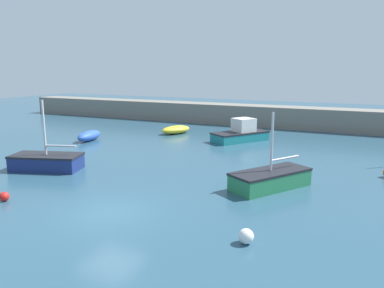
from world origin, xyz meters
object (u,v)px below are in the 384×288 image
(sailboat_short_mast, at_px, (47,162))
(mooring_buoy_white, at_px, (246,236))
(mooring_buoy_red, at_px, (4,197))
(rowboat_white_midwater, at_px, (89,136))
(sailboat_twin_hulled, at_px, (270,179))
(motorboat_with_cabin, at_px, (241,133))
(open_tender_yellow, at_px, (176,130))

(sailboat_short_mast, distance_m, mooring_buoy_white, 14.76)
(sailboat_short_mast, height_order, mooring_buoy_red, sailboat_short_mast)
(rowboat_white_midwater, distance_m, mooring_buoy_white, 22.25)
(sailboat_short_mast, height_order, sailboat_twin_hulled, sailboat_short_mast)
(sailboat_twin_hulled, distance_m, motorboat_with_cabin, 12.95)
(sailboat_twin_hulled, relative_size, mooring_buoy_red, 10.43)
(sailboat_short_mast, height_order, rowboat_white_midwater, sailboat_short_mast)
(rowboat_white_midwater, relative_size, motorboat_with_cabin, 0.61)
(open_tender_yellow, height_order, sailboat_short_mast, sailboat_short_mast)
(sailboat_short_mast, bearing_deg, mooring_buoy_white, 144.36)
(sailboat_short_mast, distance_m, rowboat_white_midwater, 9.47)
(motorboat_with_cabin, bearing_deg, rowboat_white_midwater, -32.02)
(rowboat_white_midwater, bearing_deg, open_tender_yellow, -46.63)
(motorboat_with_cabin, bearing_deg, sailboat_twin_hulled, 58.06)
(sailboat_twin_hulled, bearing_deg, sailboat_short_mast, -48.55)
(sailboat_twin_hulled, bearing_deg, open_tender_yellow, -104.34)
(motorboat_with_cabin, distance_m, mooring_buoy_red, 19.83)
(sailboat_twin_hulled, xyz_separation_m, rowboat_white_midwater, (-17.35, 6.23, -0.05))
(sailboat_twin_hulled, distance_m, rowboat_white_midwater, 18.44)
(sailboat_twin_hulled, xyz_separation_m, motorboat_with_cabin, (-5.46, 11.74, 0.18))
(open_tender_yellow, xyz_separation_m, motorboat_with_cabin, (6.81, -0.89, 0.28))
(sailboat_short_mast, height_order, mooring_buoy_white, sailboat_short_mast)
(motorboat_with_cabin, xyz_separation_m, mooring_buoy_red, (-5.34, -19.09, -0.44))
(rowboat_white_midwater, bearing_deg, sailboat_twin_hulled, -117.91)
(rowboat_white_midwater, xyz_separation_m, mooring_buoy_white, (18.14, -12.89, -0.15))
(rowboat_white_midwater, relative_size, mooring_buoy_white, 5.74)
(sailboat_twin_hulled, bearing_deg, mooring_buoy_white, 38.21)
(open_tender_yellow, height_order, mooring_buoy_red, open_tender_yellow)
(motorboat_with_cabin, relative_size, mooring_buoy_white, 9.47)
(sailboat_twin_hulled, height_order, mooring_buoy_white, sailboat_twin_hulled)
(open_tender_yellow, relative_size, sailboat_short_mast, 0.76)
(sailboat_short_mast, distance_m, motorboat_with_cabin, 16.13)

